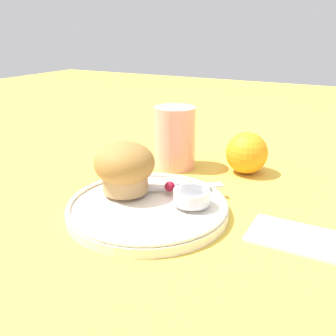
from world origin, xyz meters
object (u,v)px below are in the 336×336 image
orange_fruit (247,153)px  juice_glass (175,138)px  muffin (125,167)px  butter_knife (176,187)px

orange_fruit → juice_glass: 0.14m
muffin → orange_fruit: muffin is taller
orange_fruit → butter_knife: bearing=-110.3°
muffin → orange_fruit: 0.25m
butter_knife → orange_fruit: (0.06, 0.17, 0.02)m
butter_knife → juice_glass: juice_glass is taller
butter_knife → juice_glass: size_ratio=1.15×
butter_knife → orange_fruit: size_ratio=1.74×
butter_knife → juice_glass: 0.16m
butter_knife → juice_glass: (-0.07, 0.13, 0.04)m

